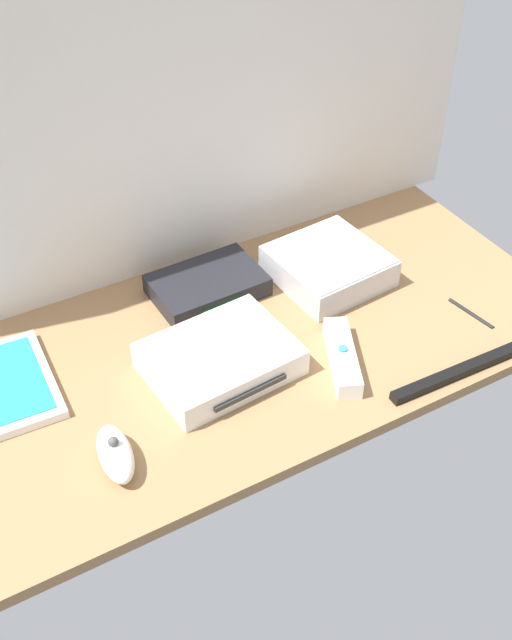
% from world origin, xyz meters
% --- Properties ---
extents(ground_plane, '(1.00, 0.48, 0.02)m').
position_xyz_m(ground_plane, '(0.00, 0.00, -0.01)').
color(ground_plane, '#936D47').
rests_on(ground_plane, ground).
extents(back_wall, '(1.10, 0.01, 0.64)m').
position_xyz_m(back_wall, '(0.00, 0.25, 0.32)').
color(back_wall, silver).
rests_on(back_wall, ground).
extents(game_console, '(0.22, 0.18, 0.04)m').
position_xyz_m(game_console, '(-0.08, -0.03, 0.02)').
color(game_console, white).
rests_on(game_console, ground_plane).
extents(mini_computer, '(0.18, 0.18, 0.05)m').
position_xyz_m(mini_computer, '(0.18, 0.08, 0.03)').
color(mini_computer, silver).
rests_on(mini_computer, ground_plane).
extents(game_case, '(0.14, 0.20, 0.02)m').
position_xyz_m(game_case, '(-0.37, 0.08, 0.01)').
color(game_case, white).
rests_on(game_case, ground_plane).
extents(network_router, '(0.18, 0.13, 0.03)m').
position_xyz_m(network_router, '(-0.01, 0.14, 0.02)').
color(network_router, black).
rests_on(network_router, ground_plane).
extents(remote_wand, '(0.09, 0.15, 0.03)m').
position_xyz_m(remote_wand, '(0.08, -0.11, 0.02)').
color(remote_wand, white).
rests_on(remote_wand, ground_plane).
extents(remote_nunchuk, '(0.06, 0.10, 0.05)m').
position_xyz_m(remote_nunchuk, '(-0.28, -0.12, 0.02)').
color(remote_nunchuk, white).
rests_on(remote_nunchuk, ground_plane).
extents(sensor_bar, '(0.24, 0.02, 0.01)m').
position_xyz_m(sensor_bar, '(0.22, -0.22, 0.01)').
color(sensor_bar, black).
rests_on(sensor_bar, ground_plane).
extents(stylus_pen, '(0.02, 0.09, 0.01)m').
position_xyz_m(stylus_pen, '(0.33, -0.12, 0.00)').
color(stylus_pen, black).
rests_on(stylus_pen, ground_plane).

